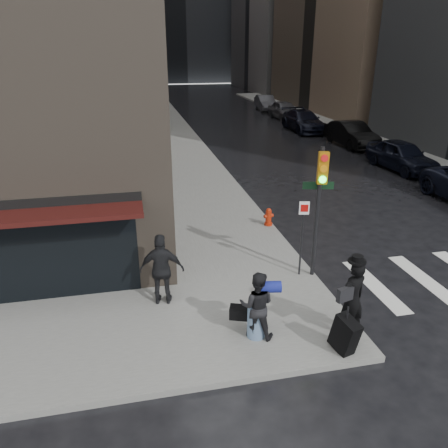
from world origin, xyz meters
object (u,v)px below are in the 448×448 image
at_px(man_overcoat, 351,305).
at_px(fire_hydrant, 268,218).
at_px(man_jeans, 257,305).
at_px(parked_car_1, 401,155).
at_px(parked_car_5, 265,103).
at_px(traffic_light, 318,196).
at_px(man_greycoat, 162,270).
at_px(parked_car_4, 284,110).
at_px(parked_car_3, 303,121).
at_px(parked_car_2, 351,134).

bearing_deg(man_overcoat, fire_hydrant, -108.78).
relative_size(man_jeans, parked_car_1, 0.35).
bearing_deg(parked_car_5, parked_car_1, -84.74).
height_order(man_overcoat, traffic_light, traffic_light).
bearing_deg(parked_car_5, man_overcoat, -99.58).
height_order(man_greycoat, parked_car_1, man_greycoat).
xyz_separation_m(man_greycoat, traffic_light, (4.30, 0.50, 1.47)).
relative_size(man_greycoat, traffic_light, 0.51).
bearing_deg(parked_car_5, parked_car_4, -85.75).
distance_m(man_jeans, parked_car_5, 38.86).
bearing_deg(man_jeans, parked_car_3, -93.94).
bearing_deg(parked_car_2, parked_car_3, 97.32).
bearing_deg(traffic_light, parked_car_3, 81.09).
relative_size(traffic_light, parked_car_5, 0.82).
bearing_deg(man_overcoat, parked_car_4, -123.48).
bearing_deg(traffic_light, fire_hydrant, 103.09).
relative_size(man_overcoat, parked_car_1, 0.44).
xyz_separation_m(man_jeans, man_greycoat, (-1.93, 1.87, 0.13)).
distance_m(fire_hydrant, parked_car_5, 32.15).
distance_m(man_jeans, fire_hydrant, 6.74).
distance_m(fire_hydrant, parked_car_2, 15.89).
relative_size(man_greycoat, parked_car_3, 0.35).
bearing_deg(fire_hydrant, man_overcoat, -92.42).
bearing_deg(parked_car_2, parked_car_4, 90.10).
bearing_deg(traffic_light, parked_car_5, 87.16).
distance_m(parked_car_3, parked_car_4, 6.10).
bearing_deg(parked_car_2, man_jeans, -124.55).
distance_m(man_greycoat, parked_car_4, 32.12).
relative_size(parked_car_2, parked_car_3, 0.91).
distance_m(man_jeans, parked_car_2, 22.37).
relative_size(fire_hydrant, parked_car_5, 0.15).
xyz_separation_m(man_jeans, parked_car_5, (11.79, 37.02, -0.22)).
relative_size(man_greycoat, parked_car_5, 0.42).
distance_m(man_greycoat, parked_car_2, 22.00).
height_order(fire_hydrant, parked_car_5, parked_car_5).
distance_m(parked_car_1, parked_car_5, 24.29).
relative_size(man_jeans, parked_car_5, 0.36).
relative_size(fire_hydrant, parked_car_2, 0.13).
height_order(parked_car_3, parked_car_4, parked_car_4).
bearing_deg(parked_car_4, parked_car_1, -92.14).
bearing_deg(parked_car_3, man_greycoat, -119.40).
relative_size(man_jeans, parked_car_4, 0.35).
relative_size(fire_hydrant, parked_car_4, 0.14).
distance_m(parked_car_1, parked_car_4, 18.22).
distance_m(fire_hydrant, parked_car_3, 20.57).
distance_m(parked_car_4, parked_car_5, 6.07).
height_order(parked_car_2, parked_car_3, parked_car_2).
bearing_deg(man_jeans, man_overcoat, -173.36).
bearing_deg(parked_car_1, parked_car_3, 89.65).
xyz_separation_m(fire_hydrant, parked_car_3, (8.82, 18.57, 0.35)).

